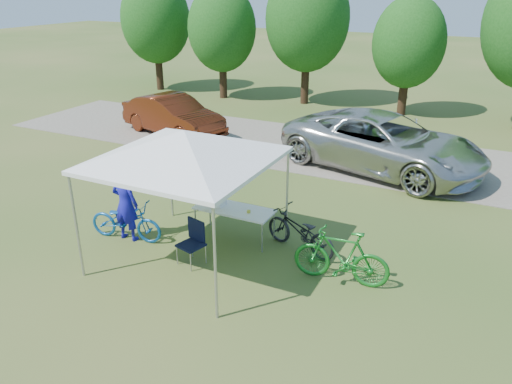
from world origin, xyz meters
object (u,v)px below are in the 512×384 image
cyclist (125,204)px  bike_dark (300,231)px  bike_blue (126,221)px  minivan (383,142)px  folding_table (234,210)px  sedan (173,115)px  cooler (215,198)px  bike_green (341,256)px  folding_chair (194,238)px

cyclist → bike_dark: cyclist is taller
bike_blue → minivan: size_ratio=0.28×
folding_table → sedan: size_ratio=0.40×
bike_dark → cooler: bearing=-70.1°
bike_dark → folding_table: bearing=-69.3°
bike_blue → minivan: minivan is taller
folding_table → bike_blue: (-2.11, -1.10, -0.23)m
bike_green → cyclist: bearing=-90.4°
cooler → folding_table: bearing=-0.0°
bike_dark → minivan: bearing=-166.7°
folding_chair → bike_blue: (-1.86, 0.16, -0.09)m
sedan → folding_table: bearing=-120.7°
folding_table → sedan: sedan is taller
folding_chair → bike_blue: bearing=-170.1°
bike_blue → sedan: size_ratio=0.39×
bike_blue → bike_dark: (3.62, 1.19, 0.01)m
bike_blue → bike_green: bearing=-93.9°
folding_table → bike_green: bike_green is taller
folding_table → folding_chair: size_ratio=1.93×
cooler → sedan: 8.21m
cooler → bike_dark: 2.04m
minivan → bike_green: bearing=-158.4°
minivan → sedan: bearing=102.4°
folding_chair → cooler: size_ratio=1.94×
cooler → minivan: size_ratio=0.08×
folding_table → bike_blue: size_ratio=1.03×
bike_dark → folding_chair: bearing=-35.2°
folding_table → bike_blue: bearing=-152.6°
folding_chair → bike_green: bike_green is taller
cyclist → minivan: (4.00, 6.86, 0.02)m
cooler → bike_dark: bearing=2.6°
bike_dark → bike_green: bearing=73.4°
folding_chair → bike_dark: 2.22m
minivan → sedan: size_ratio=1.40×
bike_blue → minivan: 7.98m
folding_table → cyclist: 2.36m
folding_chair → cyclist: size_ratio=0.53×
folding_table → bike_green: 2.72m
bike_blue → cyclist: bearing=-44.6°
folding_chair → cyclist: 1.88m
cooler → bike_green: (3.12, -0.66, -0.34)m
folding_chair → bike_dark: (1.76, 1.35, -0.07)m
bike_blue → sedan: 8.19m
bike_blue → bike_green: 4.77m
bike_green → cooler: bearing=-107.4°
cyclist → minivan: size_ratio=0.28×
cooler → bike_blue: 2.01m
minivan → sedan: 7.81m
minivan → sedan: (-7.80, 0.37, -0.13)m
bike_green → sedan: (-8.54, 6.83, 0.18)m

